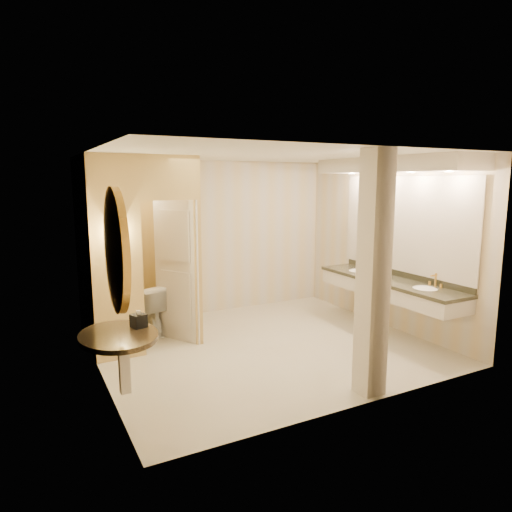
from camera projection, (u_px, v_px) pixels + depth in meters
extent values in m
plane|color=beige|center=(265.00, 346.00, 6.57)|extent=(4.50, 4.50, 0.00)
plane|color=white|center=(265.00, 155.00, 6.13)|extent=(4.50, 4.50, 0.00)
cube|color=beige|center=(211.00, 238.00, 8.10)|extent=(4.50, 0.02, 2.70)
cube|color=beige|center=(360.00, 282.00, 4.61)|extent=(4.50, 0.02, 2.70)
cube|color=beige|center=(96.00, 268.00, 5.32)|extent=(0.02, 4.00, 2.70)
cube|color=beige|center=(387.00, 244.00, 7.38)|extent=(0.02, 4.00, 2.70)
cube|color=#E1BD76|center=(181.00, 246.00, 7.08)|extent=(0.10, 1.50, 2.70)
cube|color=#E1BD76|center=(117.00, 259.00, 5.91)|extent=(0.65, 0.10, 2.70)
cube|color=#E1BD76|center=(168.00, 178.00, 6.07)|extent=(0.80, 0.10, 0.60)
cube|color=beige|center=(177.00, 271.00, 6.67)|extent=(0.46, 0.71, 2.10)
cylinder|color=gold|center=(117.00, 245.00, 5.81)|extent=(0.03, 0.03, 0.30)
cone|color=beige|center=(116.00, 229.00, 5.78)|extent=(0.14, 0.14, 0.14)
cube|color=beige|center=(389.00, 288.00, 7.00)|extent=(0.60, 2.58, 0.24)
cube|color=black|center=(389.00, 280.00, 6.98)|extent=(0.64, 2.62, 0.05)
cube|color=black|center=(403.00, 274.00, 7.10)|extent=(0.03, 2.58, 0.10)
ellipsoid|color=white|center=(425.00, 291.00, 6.37)|extent=(0.40, 0.44, 0.15)
cylinder|color=gold|center=(435.00, 281.00, 6.44)|extent=(0.03, 0.03, 0.22)
ellipsoid|color=white|center=(359.00, 273.00, 7.59)|extent=(0.40, 0.44, 0.15)
cylinder|color=gold|center=(368.00, 265.00, 7.66)|extent=(0.03, 0.03, 0.22)
cube|color=white|center=(405.00, 224.00, 6.97)|extent=(0.03, 2.58, 1.40)
cube|color=beige|center=(395.00, 165.00, 6.69)|extent=(0.75, 2.78, 0.22)
cylinder|color=black|center=(119.00, 336.00, 4.49)|extent=(0.95, 0.95, 0.05)
cube|color=beige|center=(124.00, 364.00, 4.55)|extent=(0.10, 0.10, 0.60)
cylinder|color=gold|center=(116.00, 251.00, 4.36)|extent=(0.07, 0.95, 0.95)
cylinder|color=white|center=(121.00, 250.00, 4.37)|extent=(0.02, 0.76, 0.76)
cube|color=beige|center=(373.00, 275.00, 4.94)|extent=(0.27, 0.27, 2.70)
cube|color=black|center=(139.00, 321.00, 4.67)|extent=(0.17, 0.17, 0.14)
imported|color=white|center=(147.00, 310.00, 7.03)|extent=(0.60, 0.85, 0.79)
imported|color=beige|center=(365.00, 271.00, 7.27)|extent=(0.07, 0.07, 0.12)
imported|color=silver|center=(387.00, 275.00, 7.00)|extent=(0.12, 0.12, 0.11)
imported|color=#C6B28C|center=(368.00, 270.00, 7.18)|extent=(0.10, 0.10, 0.19)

